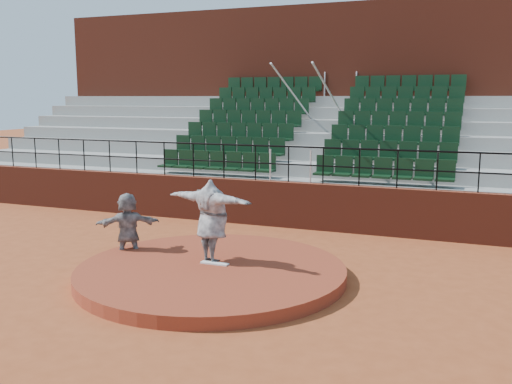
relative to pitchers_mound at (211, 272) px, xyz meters
The scene contains 9 objects.
ground 0.12m from the pitchers_mound, ahead, with size 90.00×90.00×0.00m, color #9B4723.
pitchers_mound is the anchor object (origin of this frame).
pitching_rubber 0.21m from the pitchers_mound, 90.00° to the left, with size 0.60×0.15×0.03m, color white.
boundary_wall 5.03m from the pitchers_mound, 90.00° to the left, with size 24.00×0.30×1.30m, color maroon.
wall_railing 5.35m from the pitchers_mound, 90.00° to the left, with size 24.04×0.05×1.03m.
seating_deck 8.74m from the pitchers_mound, 90.00° to the left, with size 24.00×5.97×4.63m.
press_box_facade 13.06m from the pitchers_mound, 90.00° to the left, with size 24.00×3.00×7.10m, color maroon.
pitcher 1.06m from the pitchers_mound, 113.43° to the left, with size 2.14×0.58×1.74m, color black.
fielder 2.51m from the pitchers_mound, 166.87° to the left, with size 1.44×0.46×1.55m, color black.
Camera 1 is at (4.97, -10.14, 3.67)m, focal length 40.00 mm.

